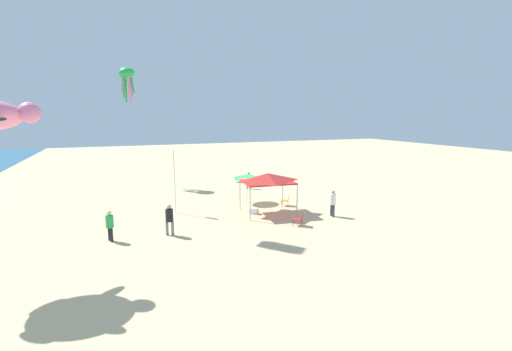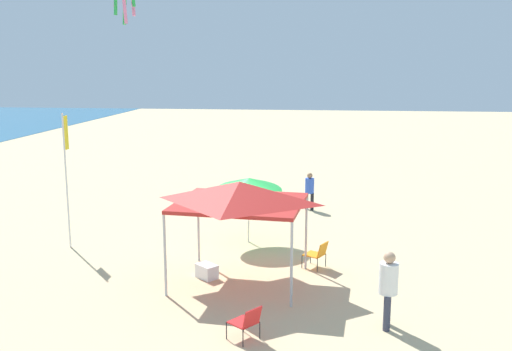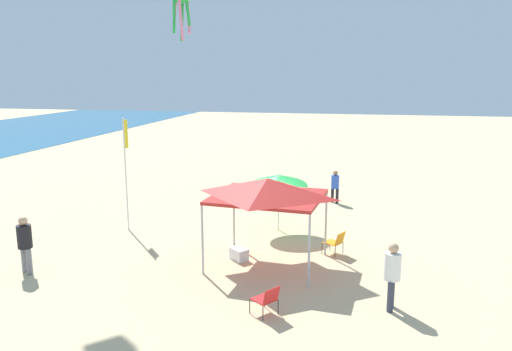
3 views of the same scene
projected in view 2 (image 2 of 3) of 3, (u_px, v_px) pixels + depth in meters
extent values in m
cube|color=#D6BC8C|center=(239.00, 259.00, 18.07)|extent=(120.00, 120.00, 0.10)
cylinder|color=#B7B7BC|center=(292.00, 265.00, 14.22)|extent=(0.07, 0.07, 2.20)
cylinder|color=#B7B7BC|center=(306.00, 233.00, 16.92)|extent=(0.07, 0.07, 2.20)
cylinder|color=#B7B7BC|center=(165.00, 256.00, 14.91)|extent=(0.07, 0.07, 2.20)
cylinder|color=#B7B7BC|center=(198.00, 226.00, 17.61)|extent=(0.07, 0.07, 2.20)
cube|color=red|center=(240.00, 203.00, 15.69)|extent=(3.20, 3.65, 0.10)
pyramid|color=red|center=(240.00, 191.00, 15.63)|extent=(3.14, 3.58, 0.55)
cylinder|color=silver|center=(249.00, 211.00, 19.35)|extent=(0.34, 0.11, 2.28)
cone|color=green|center=(249.00, 184.00, 19.03)|extent=(2.27, 2.23, 0.76)
cylinder|color=black|center=(310.00, 257.00, 17.55)|extent=(0.02, 0.02, 0.40)
cylinder|color=black|center=(302.00, 262.00, 17.13)|extent=(0.02, 0.02, 0.40)
cylinder|color=black|center=(326.00, 260.00, 17.26)|extent=(0.02, 0.02, 0.40)
cylinder|color=black|center=(317.00, 265.00, 16.84)|extent=(0.02, 0.02, 0.40)
cube|color=orange|center=(314.00, 254.00, 17.16)|extent=(0.70, 0.70, 0.03)
cube|color=orange|center=(323.00, 249.00, 16.95)|extent=(0.50, 0.35, 0.41)
cylinder|color=black|center=(243.00, 323.00, 13.05)|extent=(0.02, 0.02, 0.40)
cylinder|color=black|center=(226.00, 331.00, 12.68)|extent=(0.02, 0.02, 0.40)
cylinder|color=black|center=(260.00, 330.00, 12.69)|extent=(0.02, 0.02, 0.40)
cylinder|color=black|center=(243.00, 338.00, 12.32)|extent=(0.02, 0.02, 0.40)
cube|color=red|center=(243.00, 322.00, 12.65)|extent=(0.73, 0.73, 0.03)
cube|color=red|center=(252.00, 317.00, 12.41)|extent=(0.47, 0.41, 0.41)
cube|color=white|center=(207.00, 272.00, 16.34)|extent=(0.70, 0.72, 0.36)
cube|color=white|center=(207.00, 265.00, 16.30)|extent=(0.72, 0.74, 0.04)
cylinder|color=silver|center=(66.00, 182.00, 18.71)|extent=(0.06, 0.06, 4.45)
cube|color=yellow|center=(66.00, 133.00, 18.59)|extent=(0.30, 0.02, 1.10)
cylinder|color=#33384C|center=(387.00, 313.00, 13.06)|extent=(0.16, 0.16, 0.83)
cylinder|color=#33384C|center=(387.00, 308.00, 13.37)|extent=(0.16, 0.16, 0.83)
cylinder|color=white|center=(389.00, 278.00, 13.06)|extent=(0.43, 0.43, 0.72)
sphere|color=tan|center=(390.00, 258.00, 12.97)|extent=(0.27, 0.27, 0.27)
cylinder|color=black|center=(312.00, 202.00, 23.91)|extent=(0.14, 0.14, 0.72)
cylinder|color=black|center=(307.00, 201.00, 24.08)|extent=(0.14, 0.14, 0.72)
cylinder|color=blue|center=(310.00, 186.00, 23.87)|extent=(0.37, 0.37, 0.62)
sphere|color=#A87A56|center=(310.00, 176.00, 23.79)|extent=(0.23, 0.23, 0.23)
cylinder|color=green|center=(125.00, 1.00, 30.53)|extent=(0.41, 0.25, 2.48)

